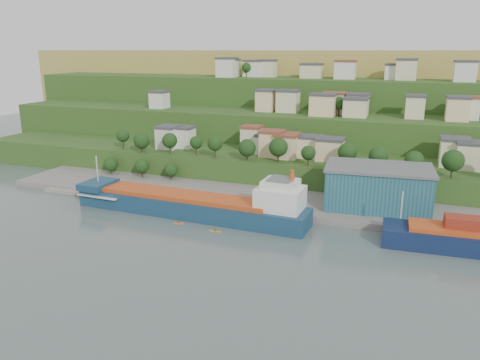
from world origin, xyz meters
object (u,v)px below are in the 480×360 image
at_px(kayak_orange, 179,223).
at_px(cargo_ship_near, 197,206).
at_px(warehouse, 378,187).
at_px(caravan, 110,183).

bearing_deg(kayak_orange, cargo_ship_near, 51.67).
bearing_deg(warehouse, kayak_orange, -155.81).
bearing_deg(caravan, kayak_orange, -18.18).
bearing_deg(cargo_ship_near, caravan, 163.88).
relative_size(warehouse, caravan, 5.23).
height_order(cargo_ship_near, warehouse, cargo_ship_near).
relative_size(cargo_ship_near, warehouse, 2.27).
bearing_deg(cargo_ship_near, warehouse, 24.78).
height_order(cargo_ship_near, kayak_orange, cargo_ship_near).
relative_size(caravan, kayak_orange, 2.11).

